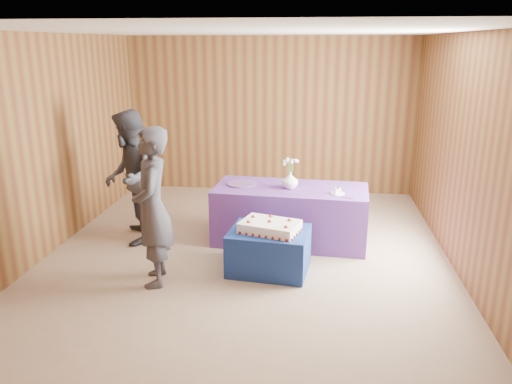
% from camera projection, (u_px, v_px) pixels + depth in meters
% --- Properties ---
extents(ground, '(6.00, 6.00, 0.00)m').
position_uv_depth(ground, '(246.00, 257.00, 6.26)').
color(ground, gray).
rests_on(ground, ground).
extents(room_shell, '(5.04, 6.04, 2.72)m').
position_uv_depth(room_shell, '(246.00, 113.00, 5.74)').
color(room_shell, brown).
rests_on(room_shell, ground).
extents(cake_table, '(0.97, 0.79, 0.50)m').
position_uv_depth(cake_table, '(269.00, 251.00, 5.82)').
color(cake_table, navy).
rests_on(cake_table, ground).
extents(serving_table, '(2.06, 1.04, 0.75)m').
position_uv_depth(serving_table, '(290.00, 214.00, 6.66)').
color(serving_table, '#67338E').
rests_on(serving_table, ground).
extents(sheet_cake, '(0.77, 0.63, 0.16)m').
position_uv_depth(sheet_cake, '(270.00, 227.00, 5.70)').
color(sheet_cake, white).
rests_on(sheet_cake, cake_table).
extents(vase, '(0.24, 0.24, 0.22)m').
position_uv_depth(vase, '(290.00, 180.00, 6.49)').
color(vase, white).
rests_on(vase, serving_table).
extents(flower_spray, '(0.21, 0.21, 0.16)m').
position_uv_depth(flower_spray, '(290.00, 162.00, 6.42)').
color(flower_spray, '#2F6829').
rests_on(flower_spray, vase).
extents(platter, '(0.41, 0.41, 0.02)m').
position_uv_depth(platter, '(242.00, 184.00, 6.69)').
color(platter, '#6A478E').
rests_on(platter, serving_table).
extents(plate, '(0.21, 0.21, 0.01)m').
position_uv_depth(plate, '(338.00, 193.00, 6.28)').
color(plate, silver).
rests_on(plate, serving_table).
extents(cake_slice, '(0.09, 0.08, 0.09)m').
position_uv_depth(cake_slice, '(338.00, 190.00, 6.26)').
color(cake_slice, white).
rests_on(cake_slice, plate).
extents(knife, '(0.26, 0.10, 0.00)m').
position_uv_depth(knife, '(343.00, 197.00, 6.13)').
color(knife, silver).
rests_on(knife, serving_table).
extents(guest_left, '(0.57, 0.72, 1.75)m').
position_uv_depth(guest_left, '(152.00, 208.00, 5.36)').
color(guest_left, '#373640').
rests_on(guest_left, ground).
extents(guest_right, '(0.89, 1.02, 1.77)m').
position_uv_depth(guest_right, '(130.00, 178.00, 6.52)').
color(guest_right, '#34343E').
rests_on(guest_right, ground).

